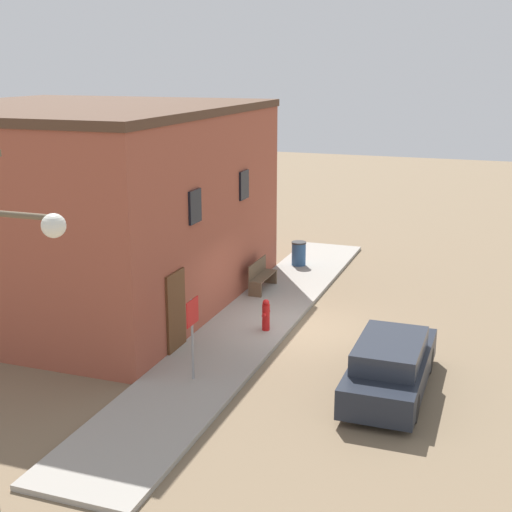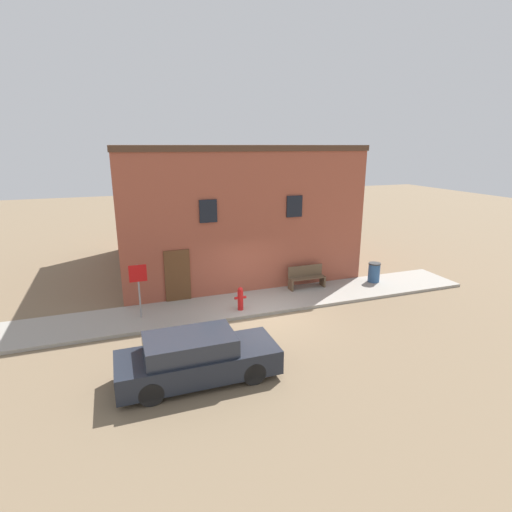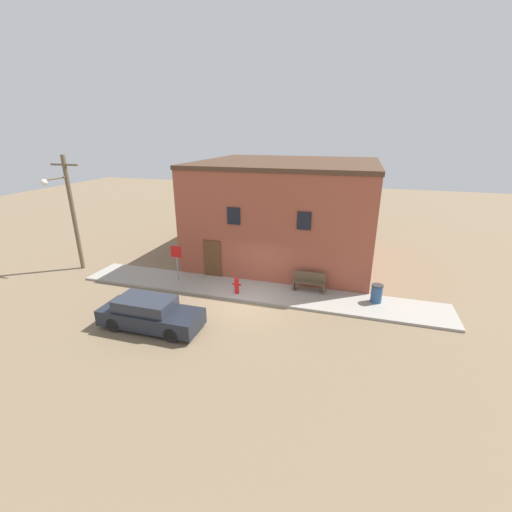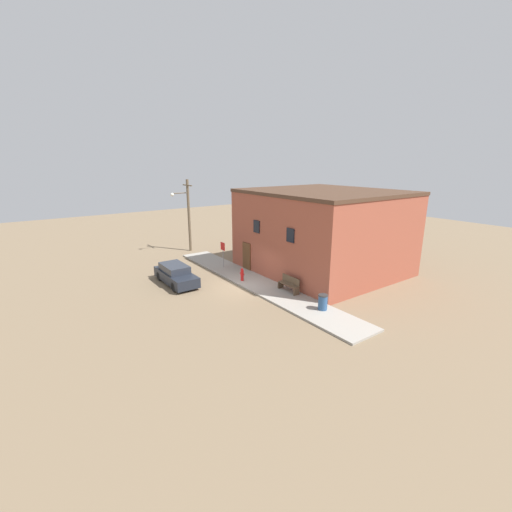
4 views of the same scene
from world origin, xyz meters
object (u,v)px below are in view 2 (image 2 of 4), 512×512
at_px(stop_sign, 138,281).
at_px(bench, 306,277).
at_px(fire_hydrant, 240,298).
at_px(parked_car, 197,358).
at_px(trash_bin, 374,272).

height_order(stop_sign, bench, stop_sign).
relative_size(fire_hydrant, stop_sign, 0.45).
xyz_separation_m(bench, parked_car, (-5.90, -5.23, 0.04)).
bearing_deg(parked_car, fire_hydrant, 57.56).
bearing_deg(stop_sign, bench, 6.37).
bearing_deg(trash_bin, bench, 174.18).
distance_m(bench, parked_car, 7.88).
xyz_separation_m(fire_hydrant, stop_sign, (-3.60, 0.57, 0.92)).
bearing_deg(trash_bin, stop_sign, -177.47).
bearing_deg(bench, trash_bin, -5.82).
bearing_deg(trash_bin, parked_car, -151.88).
bearing_deg(bench, parked_car, -138.48).
distance_m(stop_sign, parked_car, 4.66).
xyz_separation_m(stop_sign, parked_car, (1.14, -4.44, -0.85)).
bearing_deg(trash_bin, fire_hydrant, -171.31).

